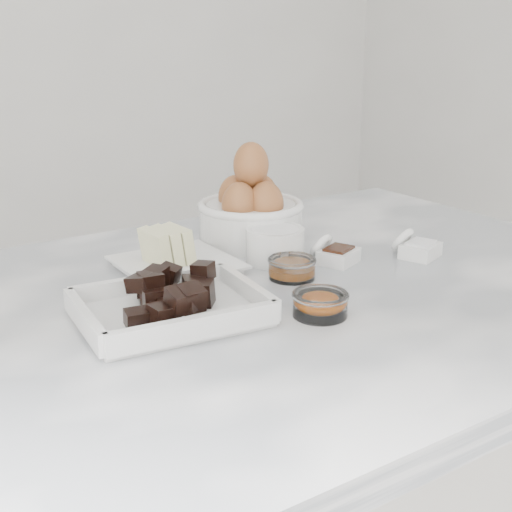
{
  "coord_description": "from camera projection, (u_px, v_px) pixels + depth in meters",
  "views": [
    {
      "loc": [
        -0.52,
        -0.77,
        1.29
      ],
      "look_at": [
        0.02,
        0.03,
        0.98
      ],
      "focal_mm": 50.0,
      "sensor_mm": 36.0,
      "label": 1
    }
  ],
  "objects": [
    {
      "name": "butter_plate",
      "position": [
        175.0,
        256.0,
        1.07
      ],
      "size": [
        0.17,
        0.17,
        0.07
      ],
      "color": "white",
      "rests_on": "marble_slab"
    },
    {
      "name": "honey_bowl",
      "position": [
        292.0,
        268.0,
        1.03
      ],
      "size": [
        0.07,
        0.07,
        0.03
      ],
      "color": "white",
      "rests_on": "marble_slab"
    },
    {
      "name": "vanilla_spoon",
      "position": [
        334.0,
        253.0,
        1.1
      ],
      "size": [
        0.08,
        0.09,
        0.05
      ],
      "color": "white",
      "rests_on": "marble_slab"
    },
    {
      "name": "salt_spoon",
      "position": [
        416.0,
        247.0,
        1.13
      ],
      "size": [
        0.08,
        0.09,
        0.05
      ],
      "color": "white",
      "rests_on": "marble_slab"
    },
    {
      "name": "chocolate_dish",
      "position": [
        170.0,
        302.0,
        0.88
      ],
      "size": [
        0.24,
        0.2,
        0.06
      ],
      "color": "white",
      "rests_on": "marble_slab"
    },
    {
      "name": "zest_bowl",
      "position": [
        320.0,
        303.0,
        0.9
      ],
      "size": [
        0.07,
        0.07,
        0.03
      ],
      "color": "white",
      "rests_on": "marble_slab"
    },
    {
      "name": "egg_bowl",
      "position": [
        251.0,
        211.0,
        1.19
      ],
      "size": [
        0.18,
        0.18,
        0.17
      ],
      "color": "white",
      "rests_on": "marble_slab"
    },
    {
      "name": "sugar_ramekin",
      "position": [
        275.0,
        244.0,
        1.1
      ],
      "size": [
        0.09,
        0.09,
        0.05
      ],
      "color": "white",
      "rests_on": "marble_slab"
    },
    {
      "name": "marble_slab",
      "position": [
        256.0,
        305.0,
        0.99
      ],
      "size": [
        1.2,
        0.8,
        0.04
      ],
      "primitive_type": "cube",
      "color": "silver",
      "rests_on": "cabinet"
    }
  ]
}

